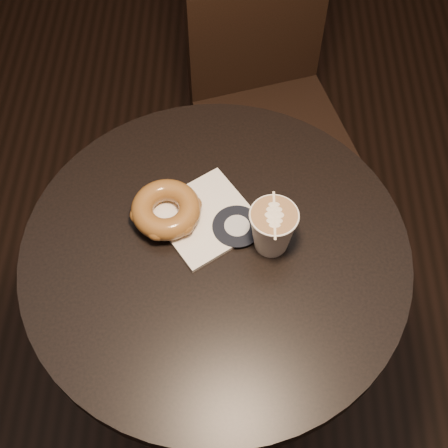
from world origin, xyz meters
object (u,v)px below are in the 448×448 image
Objects in this scene: pastry_bag at (206,218)px; cafe_table at (216,297)px; chair at (264,82)px; doughnut at (166,209)px; latte_cup at (272,230)px.

cafe_table is at bearing -108.40° from pastry_bag.
chair is 5.74× the size of pastry_bag.
chair is at bearing 80.19° from cafe_table.
doughnut reaches higher than pastry_bag.
doughnut is at bearing 164.83° from latte_cup.
doughnut is (-0.09, 0.06, 0.23)m from cafe_table.
chair reaches higher than latte_cup.
chair is 9.82× the size of latte_cup.
cafe_table is 4.63× the size of pastry_bag.
cafe_table is at bearing -35.17° from doughnut.
latte_cup is at bearing -58.59° from pastry_bag.
pastry_bag is 1.27× the size of doughnut.
latte_cup reaches higher than doughnut.
pastry_bag is (-0.13, -0.58, 0.23)m from chair.
doughnut is 1.34× the size of latte_cup.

